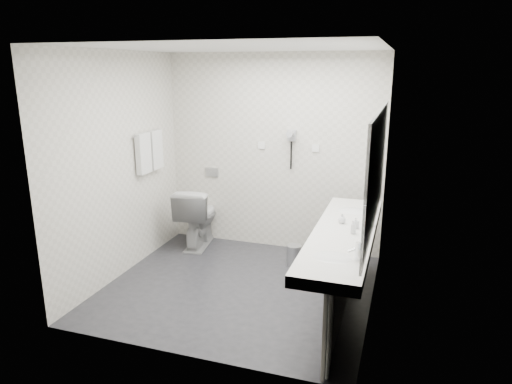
% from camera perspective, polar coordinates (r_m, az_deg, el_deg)
% --- Properties ---
extents(floor, '(2.80, 2.80, 0.00)m').
position_cam_1_polar(floor, '(5.15, -2.15, -11.62)').
color(floor, '#26262A').
rests_on(floor, ground).
extents(ceiling, '(2.80, 2.80, 0.00)m').
position_cam_1_polar(ceiling, '(4.60, -2.47, 17.37)').
color(ceiling, silver).
rests_on(ceiling, wall_back).
extents(wall_back, '(2.80, 0.00, 2.80)m').
position_cam_1_polar(wall_back, '(5.93, 2.10, 4.76)').
color(wall_back, beige).
rests_on(wall_back, floor).
extents(wall_front, '(2.80, 0.00, 2.80)m').
position_cam_1_polar(wall_front, '(3.58, -9.59, -2.50)').
color(wall_front, beige).
rests_on(wall_front, floor).
extents(wall_left, '(0.00, 2.60, 2.60)m').
position_cam_1_polar(wall_left, '(5.37, -16.47, 3.02)').
color(wall_left, beige).
rests_on(wall_left, floor).
extents(wall_right, '(0.00, 2.60, 2.60)m').
position_cam_1_polar(wall_right, '(4.44, 14.87, 0.68)').
color(wall_right, beige).
rests_on(wall_right, floor).
extents(vanity_counter, '(0.55, 2.20, 0.10)m').
position_cam_1_polar(vanity_counter, '(4.41, 10.72, -5.32)').
color(vanity_counter, silver).
rests_on(vanity_counter, floor).
extents(vanity_panel, '(0.03, 2.15, 0.75)m').
position_cam_1_polar(vanity_panel, '(4.57, 10.77, -10.34)').
color(vanity_panel, '#999691').
rests_on(vanity_panel, floor).
extents(vanity_post_near, '(0.06, 0.06, 0.75)m').
position_cam_1_polar(vanity_post_near, '(3.66, 8.95, -17.20)').
color(vanity_post_near, silver).
rests_on(vanity_post_near, floor).
extents(vanity_post_far, '(0.06, 0.06, 0.75)m').
position_cam_1_polar(vanity_post_far, '(5.52, 12.56, -5.86)').
color(vanity_post_far, silver).
rests_on(vanity_post_far, floor).
extents(mirror, '(0.02, 2.20, 1.05)m').
position_cam_1_polar(mirror, '(4.21, 14.67, 2.69)').
color(mirror, '#B2BCC6').
rests_on(mirror, wall_right).
extents(basin_near, '(0.40, 0.31, 0.05)m').
position_cam_1_polar(basin_near, '(3.80, 9.39, -8.13)').
color(basin_near, white).
rests_on(basin_near, vanity_counter).
extents(basin_far, '(0.40, 0.31, 0.05)m').
position_cam_1_polar(basin_far, '(5.01, 11.76, -2.43)').
color(basin_far, white).
rests_on(basin_far, vanity_counter).
extents(faucet_near, '(0.04, 0.04, 0.15)m').
position_cam_1_polar(faucet_near, '(3.74, 12.42, -7.15)').
color(faucet_near, silver).
rests_on(faucet_near, vanity_counter).
extents(faucet_far, '(0.04, 0.04, 0.15)m').
position_cam_1_polar(faucet_far, '(4.97, 14.05, -1.64)').
color(faucet_far, silver).
rests_on(faucet_far, vanity_counter).
extents(soap_bottle_a, '(0.07, 0.07, 0.11)m').
position_cam_1_polar(soap_bottle_a, '(4.46, 12.15, -3.73)').
color(soap_bottle_a, beige).
rests_on(soap_bottle_a, vanity_counter).
extents(soap_bottle_b, '(0.10, 0.10, 0.09)m').
position_cam_1_polar(soap_bottle_b, '(4.58, 10.54, -3.24)').
color(soap_bottle_b, beige).
rests_on(soap_bottle_b, vanity_counter).
extents(soap_bottle_c, '(0.06, 0.06, 0.13)m').
position_cam_1_polar(soap_bottle_c, '(4.31, 11.89, -4.23)').
color(soap_bottle_c, beige).
rests_on(soap_bottle_c, vanity_counter).
extents(glass_left, '(0.07, 0.07, 0.12)m').
position_cam_1_polar(glass_left, '(4.56, 14.09, -3.34)').
color(glass_left, silver).
rests_on(glass_left, vanity_counter).
extents(toilet, '(0.56, 0.85, 0.81)m').
position_cam_1_polar(toilet, '(6.20, -7.22, -2.99)').
color(toilet, white).
rests_on(toilet, floor).
extents(flush_plate, '(0.18, 0.02, 0.12)m').
position_cam_1_polar(flush_plate, '(6.26, -5.46, 2.46)').
color(flush_plate, '#B2B5BA').
rests_on(flush_plate, wall_back).
extents(pedal_bin, '(0.21, 0.21, 0.25)m').
position_cam_1_polar(pedal_bin, '(5.63, 4.69, -7.87)').
color(pedal_bin, '#B2B5BA').
rests_on(pedal_bin, floor).
extents(bin_lid, '(0.18, 0.18, 0.02)m').
position_cam_1_polar(bin_lid, '(5.58, 4.72, -6.64)').
color(bin_lid, '#B2B5BA').
rests_on(bin_lid, pedal_bin).
extents(towel_rail, '(0.02, 0.62, 0.02)m').
position_cam_1_polar(towel_rail, '(5.74, -13.18, 7.05)').
color(towel_rail, silver).
rests_on(towel_rail, wall_left).
extents(towel_near, '(0.07, 0.24, 0.48)m').
position_cam_1_polar(towel_near, '(5.66, -13.69, 4.64)').
color(towel_near, silver).
rests_on(towel_near, towel_rail).
extents(towel_far, '(0.07, 0.24, 0.48)m').
position_cam_1_polar(towel_far, '(5.89, -12.27, 5.13)').
color(towel_far, silver).
rests_on(towel_far, towel_rail).
extents(dryer_cradle, '(0.10, 0.04, 0.14)m').
position_cam_1_polar(dryer_cradle, '(5.80, 4.43, 6.98)').
color(dryer_cradle, '#9B9CA1').
rests_on(dryer_cradle, wall_back).
extents(dryer_barrel, '(0.08, 0.14, 0.08)m').
position_cam_1_polar(dryer_barrel, '(5.73, 4.27, 7.19)').
color(dryer_barrel, '#9B9CA1').
rests_on(dryer_barrel, dryer_cradle).
extents(dryer_cord, '(0.02, 0.02, 0.35)m').
position_cam_1_polar(dryer_cord, '(5.83, 4.35, 4.53)').
color(dryer_cord, black).
rests_on(dryer_cord, dryer_cradle).
extents(switch_plate_a, '(0.09, 0.02, 0.09)m').
position_cam_1_polar(switch_plate_a, '(5.95, 0.69, 5.77)').
color(switch_plate_a, white).
rests_on(switch_plate_a, wall_back).
extents(switch_plate_b, '(0.09, 0.02, 0.09)m').
position_cam_1_polar(switch_plate_b, '(5.78, 7.35, 5.37)').
color(switch_plate_b, white).
rests_on(switch_plate_b, wall_back).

